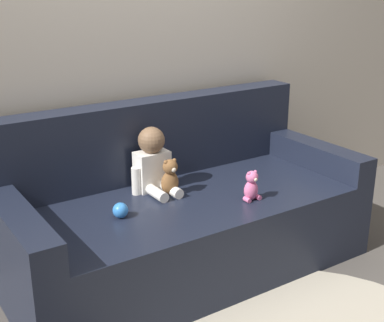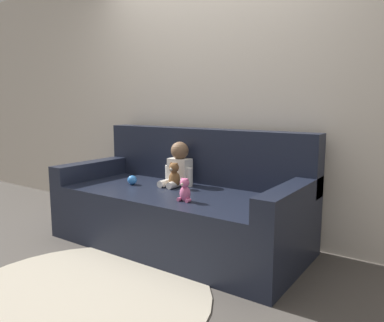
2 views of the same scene
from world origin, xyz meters
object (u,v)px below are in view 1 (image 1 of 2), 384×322
Objects in this scene: plush_toy_side at (251,186)px; toy_ball at (120,210)px; person_baby at (153,163)px; teddy_bear_brown at (170,177)px; couch at (181,215)px.

plush_toy_side is 0.75m from toy_ball.
teddy_bear_brown is (0.04, -0.12, -0.06)m from person_baby.
plush_toy_side reaches higher than toy_ball.
couch is at bearing 14.94° from toy_ball.
toy_ball is (-0.38, -0.12, -0.07)m from teddy_bear_brown.
person_baby is 0.59m from plush_toy_side.
teddy_bear_brown is 2.64× the size of toy_ball.
teddy_bear_brown is 0.40m from toy_ball.
plush_toy_side is at bearing -48.73° from person_baby.
couch is 5.54× the size of person_baby.
couch is 0.51m from toy_ball.
teddy_bear_brown is (-0.08, -0.00, 0.26)m from couch.
plush_toy_side is (0.39, -0.44, -0.08)m from person_baby.
plush_toy_side is at bearing -42.85° from teddy_bear_brown.
couch is 9.68× the size of teddy_bear_brown.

